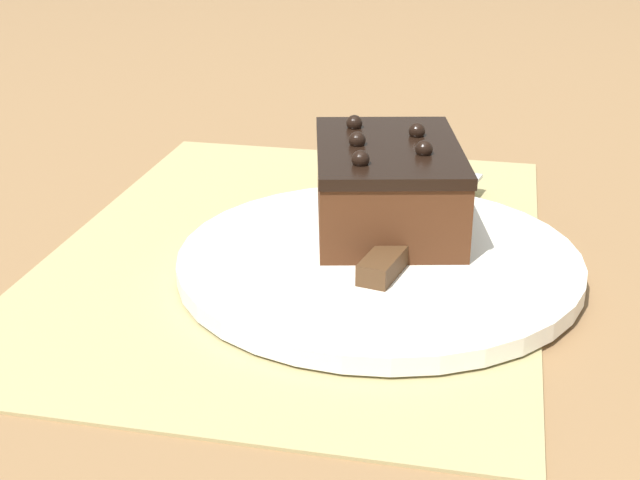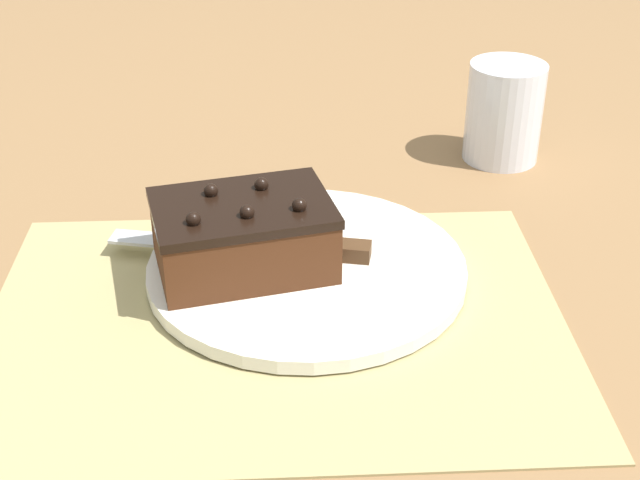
# 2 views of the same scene
# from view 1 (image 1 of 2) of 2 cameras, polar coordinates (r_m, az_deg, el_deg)

# --- Properties ---
(ground_plane) EXTENTS (3.00, 3.00, 0.00)m
(ground_plane) POSITION_cam_1_polar(r_m,az_deg,el_deg) (0.64, -1.44, -0.70)
(ground_plane) COLOR olive
(placemat_woven) EXTENTS (0.46, 0.34, 0.00)m
(placemat_woven) POSITION_cam_1_polar(r_m,az_deg,el_deg) (0.64, -1.45, -0.54)
(placemat_woven) COLOR tan
(placemat_woven) RESTS_ON ground_plane
(cake_plate) EXTENTS (0.27, 0.27, 0.01)m
(cake_plate) POSITION_cam_1_polar(r_m,az_deg,el_deg) (0.60, 3.80, -1.38)
(cake_plate) COLOR white
(cake_plate) RESTS_ON placemat_woven
(chocolate_cake) EXTENTS (0.16, 0.13, 0.07)m
(chocolate_cake) POSITION_cam_1_polar(r_m,az_deg,el_deg) (0.64, 4.33, 3.57)
(chocolate_cake) COLOR #472614
(chocolate_cake) RESTS_ON cake_plate
(serving_knife) EXTENTS (0.23, 0.07, 0.01)m
(serving_knife) POSITION_cam_1_polar(r_m,az_deg,el_deg) (0.61, 5.77, 0.18)
(serving_knife) COLOR #472D19
(serving_knife) RESTS_ON cake_plate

